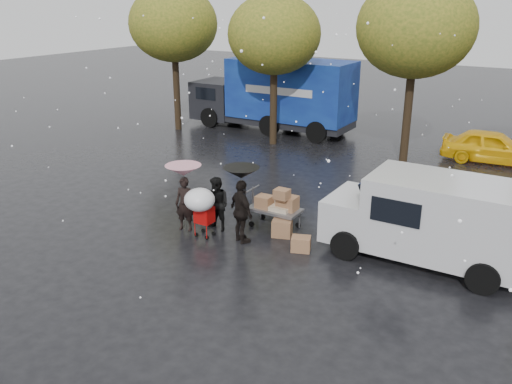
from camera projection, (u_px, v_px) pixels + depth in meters
The scene contains 14 objects.
ground at pixel (204, 240), 14.95m from camera, with size 90.00×90.00×0.00m, color black.
person_pink at pixel (185, 204), 15.34m from camera, with size 0.57×0.38×1.57m, color black.
person_middle at pixel (217, 204), 15.32m from camera, with size 0.76×0.60×1.57m, color black.
person_black at pixel (242, 212), 14.52m from camera, with size 1.04×0.43×1.78m, color black.
umbrella_pink at pixel (183, 170), 15.00m from camera, with size 1.01×1.01×1.94m.
umbrella_black at pixel (241, 173), 14.15m from camera, with size 0.98×0.98×2.14m.
vendor_cart at pixel (277, 204), 15.48m from camera, with size 1.52×0.80×1.27m.
shopping_cart at pixel (200, 202), 14.69m from camera, with size 0.84×0.84×1.46m.
white_van at pixel (431, 219), 13.37m from camera, with size 4.91×2.18×2.20m.
blue_truck at pixel (275, 95), 26.55m from camera, with size 8.30×2.60×3.50m.
box_ground_near at pixel (282, 228), 15.11m from camera, with size 0.53×0.43×0.48m, color brown.
box_ground_far at pixel (301, 244), 14.25m from camera, with size 0.50×0.39×0.39m, color brown.
yellow_taxi at pixel (492, 147), 21.67m from camera, with size 1.55×3.86×1.32m, color yellow.
tree_row at pixel (341, 31), 21.50m from camera, with size 21.60×4.40×7.12m.
Camera 1 is at (8.29, -10.88, 6.34)m, focal length 38.00 mm.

